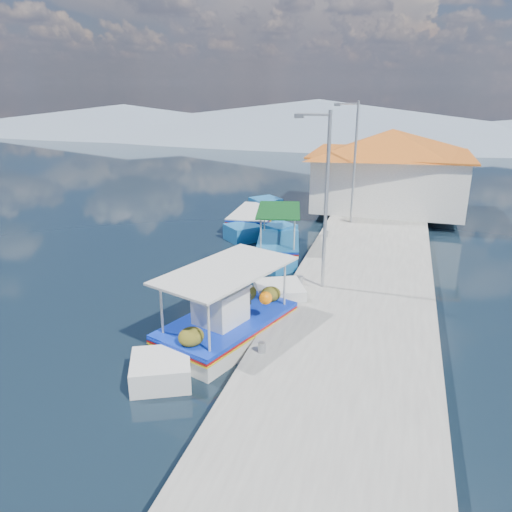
# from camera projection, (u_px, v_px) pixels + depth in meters

# --- Properties ---
(ground) EXTENTS (160.00, 160.00, 0.00)m
(ground) POSITION_uv_depth(u_px,v_px,m) (180.00, 306.00, 17.18)
(ground) COLOR black
(ground) RESTS_ON ground
(quay) EXTENTS (5.00, 44.00, 0.50)m
(quay) POSITION_uv_depth(u_px,v_px,m) (368.00, 260.00, 20.95)
(quay) COLOR #ACABA1
(quay) RESTS_ON ground
(bollards) EXTENTS (0.20, 17.20, 0.30)m
(bollards) POSITION_uv_depth(u_px,v_px,m) (316.00, 252.00, 20.70)
(bollards) COLOR #A5A8AD
(bollards) RESTS_ON quay
(main_caique) EXTENTS (3.86, 7.22, 2.52)m
(main_caique) POSITION_uv_depth(u_px,v_px,m) (227.00, 324.00, 14.88)
(main_caique) COLOR silver
(main_caique) RESTS_ON ground
(caique_green_canopy) EXTENTS (2.64, 5.94, 2.27)m
(caique_green_canopy) POSITION_uv_depth(u_px,v_px,m) (279.00, 246.00, 22.45)
(caique_green_canopy) COLOR #1B66A7
(caique_green_canopy) RESTS_ON ground
(caique_blue_hull) EXTENTS (2.33, 7.17, 1.28)m
(caique_blue_hull) POSITION_uv_depth(u_px,v_px,m) (256.00, 220.00, 26.73)
(caique_blue_hull) COLOR #1B66A7
(caique_blue_hull) RESTS_ON ground
(harbor_building) EXTENTS (10.49, 10.49, 4.40)m
(harbor_building) POSITION_uv_depth(u_px,v_px,m) (390.00, 167.00, 28.18)
(harbor_building) COLOR white
(harbor_building) RESTS_ON quay
(lamp_post_near) EXTENTS (1.21, 0.14, 6.00)m
(lamp_post_near) POSITION_uv_depth(u_px,v_px,m) (324.00, 193.00, 16.51)
(lamp_post_near) COLOR #A5A8AD
(lamp_post_near) RESTS_ON quay
(lamp_post_far) EXTENTS (1.21, 0.14, 6.00)m
(lamp_post_far) POSITION_uv_depth(u_px,v_px,m) (353.00, 156.00, 24.66)
(lamp_post_far) COLOR #A5A8AD
(lamp_post_far) RESTS_ON quay
(mountain_ridge) EXTENTS (171.40, 96.00, 5.50)m
(mountain_ridge) POSITION_uv_depth(u_px,v_px,m) (405.00, 125.00, 65.44)
(mountain_ridge) COLOR slate
(mountain_ridge) RESTS_ON ground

